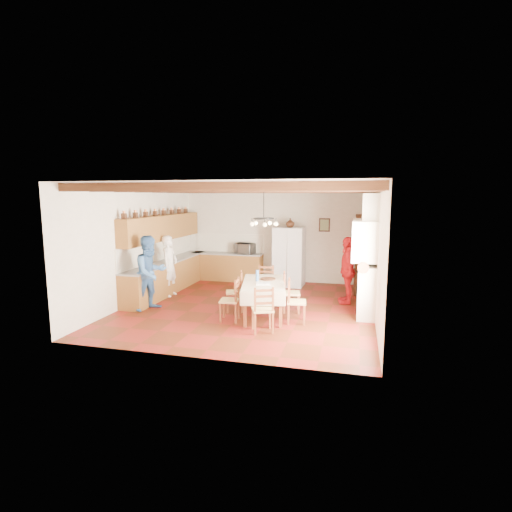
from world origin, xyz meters
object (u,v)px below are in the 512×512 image
at_px(chair_left_near, 229,300).
at_px(person_woman_red, 347,270).
at_px(hutch, 364,254).
at_px(chair_left_far, 235,291).
at_px(chair_right_far, 291,292).
at_px(chair_end_near, 263,309).
at_px(person_man, 170,266).
at_px(chair_right_near, 297,301).
at_px(refrigerator, 289,257).
at_px(dining_table, 264,286).
at_px(person_woman_blue, 151,273).
at_px(chair_end_far, 265,284).
at_px(microwave, 245,248).

relative_size(chair_left_near, person_woman_red, 0.56).
distance_m(hutch, chair_left_far, 4.13).
distance_m(chair_right_far, chair_end_near, 1.57).
bearing_deg(person_man, person_woman_red, -84.39).
distance_m(hutch, person_woman_red, 1.43).
relative_size(chair_left_far, person_woman_red, 0.56).
bearing_deg(chair_right_near, chair_left_far, 64.49).
relative_size(refrigerator, person_man, 1.07).
bearing_deg(chair_end_near, dining_table, -100.05).
distance_m(chair_left_near, chair_right_near, 1.48).
bearing_deg(hutch, chair_end_near, -117.43).
height_order(hutch, chair_left_near, hutch).
bearing_deg(person_woman_blue, chair_end_near, -82.38).
xyz_separation_m(hutch, dining_table, (-2.24, -2.98, -0.39)).
xyz_separation_m(chair_right_far, chair_end_far, (-0.80, 0.66, 0.00)).
relative_size(chair_left_near, chair_left_far, 1.00).
xyz_separation_m(dining_table, chair_end_far, (-0.23, 1.14, -0.23)).
height_order(refrigerator, dining_table, refrigerator).
relative_size(chair_left_near, person_man, 0.57).
xyz_separation_m(chair_end_far, person_woman_red, (2.05, 0.50, 0.38)).
bearing_deg(chair_left_far, refrigerator, 148.01).
bearing_deg(chair_right_near, microwave, 22.88).
bearing_deg(person_woman_blue, chair_end_far, -38.80).
relative_size(chair_end_near, chair_end_far, 1.00).
distance_m(dining_table, person_woman_blue, 2.78).
relative_size(hutch, person_woman_red, 1.28).
bearing_deg(chair_left_near, chair_end_near, 52.51).
xyz_separation_m(refrigerator, microwave, (-1.51, 0.30, 0.17)).
distance_m(refrigerator, chair_right_far, 2.88).
bearing_deg(chair_left_near, microwave, -175.66).
bearing_deg(chair_left_near, chair_right_far, 122.74).
bearing_deg(chair_right_near, hutch, -31.29).
height_order(dining_table, chair_right_far, chair_right_far).
bearing_deg(microwave, person_woman_red, -14.56).
height_order(chair_right_near, chair_end_far, same).
relative_size(chair_right_near, chair_end_near, 1.00).
xyz_separation_m(chair_left_near, chair_end_near, (0.88, -0.52, 0.00)).
relative_size(dining_table, chair_left_near, 2.06).
relative_size(refrigerator, chair_right_near, 1.88).
xyz_separation_m(chair_left_near, chair_right_near, (1.46, 0.25, 0.00)).
bearing_deg(chair_end_far, person_man, 176.52).
bearing_deg(person_woman_red, chair_right_near, -35.76).
bearing_deg(refrigerator, chair_end_far, -94.47).
height_order(chair_end_far, microwave, microwave).
distance_m(hutch, person_woman_blue, 5.91).
bearing_deg(refrigerator, chair_end_near, -84.88).
relative_size(chair_left_far, chair_end_near, 1.00).
xyz_separation_m(refrigerator, chair_end_far, (-0.26, -2.14, -0.42)).
height_order(chair_right_near, chair_end_near, same).
distance_m(chair_end_near, person_man, 3.91).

